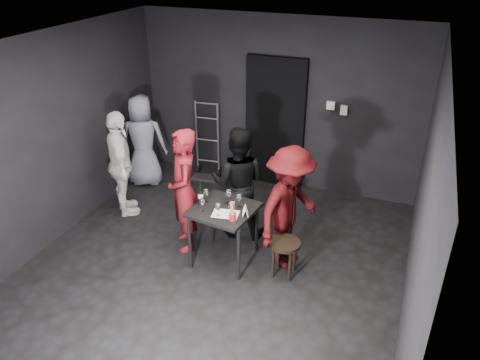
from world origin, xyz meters
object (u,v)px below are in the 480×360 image
at_px(tasting_table, 224,215).
at_px(breadstick_cup, 232,211).
at_px(server_red, 184,186).
at_px(bystander_cream, 120,162).
at_px(stool, 284,248).
at_px(hand_truck, 207,164).
at_px(bystander_grey, 143,140).
at_px(woman_black, 238,181).
at_px(wine_bottle, 201,196).
at_px(man_maroon, 289,205).

bearing_deg(tasting_table, breadstick_cup, -45.89).
distance_m(server_red, bystander_cream, 1.30).
bearing_deg(breadstick_cup, stool, 17.43).
xyz_separation_m(hand_truck, bystander_grey, (-0.85, -0.57, 0.53)).
bearing_deg(stool, woman_black, 142.47).
bearing_deg(wine_bottle, bystander_cream, 161.58).
relative_size(hand_truck, woman_black, 0.81).
xyz_separation_m(tasting_table, bystander_cream, (-1.81, 0.51, 0.18)).
distance_m(tasting_table, server_red, 0.64).
relative_size(tasting_table, wine_bottle, 2.74).
bearing_deg(stool, hand_truck, 134.00).
height_order(man_maroon, bystander_grey, man_maroon).
xyz_separation_m(tasting_table, server_red, (-0.58, 0.09, 0.25)).
xyz_separation_m(tasting_table, breadstick_cup, (0.20, -0.21, 0.22)).
xyz_separation_m(hand_truck, wine_bottle, (0.87, -2.01, 0.62)).
distance_m(bystander_grey, wine_bottle, 2.24).
bearing_deg(server_red, woman_black, 102.38).
bearing_deg(bystander_cream, woman_black, -127.74).
bearing_deg(hand_truck, bystander_grey, -152.40).
xyz_separation_m(bystander_cream, breadstick_cup, (2.01, -0.72, 0.04)).
bearing_deg(woman_black, bystander_cream, -5.13).
height_order(hand_truck, bystander_cream, bystander_cream).
relative_size(hand_truck, stool, 2.79).
bearing_deg(woman_black, hand_truck, -60.16).
bearing_deg(stool, tasting_table, 178.47).
bearing_deg(server_red, bystander_grey, -166.81).
relative_size(stool, bystander_grey, 0.31).
bearing_deg(breadstick_cup, tasting_table, 134.11).
xyz_separation_m(server_red, wine_bottle, (0.27, -0.08, -0.05)).
height_order(stool, woman_black, woman_black).
bearing_deg(man_maroon, breadstick_cup, 147.44).
relative_size(hand_truck, bystander_grey, 0.86).
bearing_deg(server_red, tasting_table, 47.49).
xyz_separation_m(stool, wine_bottle, (-1.10, 0.03, 0.47)).
distance_m(tasting_table, stool, 0.84).
bearing_deg(bystander_cream, bystander_grey, -28.73).
bearing_deg(stool, man_maroon, 97.51).
xyz_separation_m(man_maroon, bystander_grey, (-2.79, 1.22, -0.07)).
relative_size(server_red, wine_bottle, 6.60).
xyz_separation_m(stool, bystander_grey, (-2.82, 1.47, 0.38)).
distance_m(server_red, woman_black, 0.76).
height_order(server_red, woman_black, server_red).
distance_m(hand_truck, wine_bottle, 2.28).
bearing_deg(wine_bottle, stool, -1.64).
xyz_separation_m(bystander_grey, breadstick_cup, (2.23, -1.65, 0.11)).
bearing_deg(bystander_grey, man_maroon, 136.31).
relative_size(server_red, woman_black, 1.12).
bearing_deg(wine_bottle, woman_black, 68.24).
distance_m(hand_truck, bystander_cream, 1.74).
bearing_deg(bystander_cream, tasting_table, -147.45).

